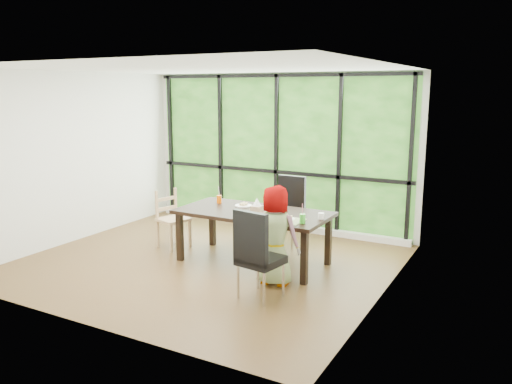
# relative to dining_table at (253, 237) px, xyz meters

# --- Properties ---
(ground) EXTENTS (5.00, 5.00, 0.00)m
(ground) POSITION_rel_dining_table_xyz_m (-0.58, -0.31, -0.38)
(ground) COLOR black
(ground) RESTS_ON ground
(back_wall) EXTENTS (5.00, 0.00, 5.00)m
(back_wall) POSITION_rel_dining_table_xyz_m (-0.58, 1.94, 0.98)
(back_wall) COLOR silver
(back_wall) RESTS_ON ground
(foliage_backdrop) EXTENTS (4.80, 0.02, 2.65)m
(foliage_backdrop) POSITION_rel_dining_table_xyz_m (-0.58, 1.92, 0.98)
(foliage_backdrop) COLOR #1F4816
(foliage_backdrop) RESTS_ON back_wall
(window_mullions) EXTENTS (4.80, 0.06, 2.65)m
(window_mullions) POSITION_rel_dining_table_xyz_m (-0.58, 1.88, 0.98)
(window_mullions) COLOR black
(window_mullions) RESTS_ON back_wall
(window_sill) EXTENTS (4.80, 0.12, 0.10)m
(window_sill) POSITION_rel_dining_table_xyz_m (-0.58, 1.84, -0.33)
(window_sill) COLOR silver
(window_sill) RESTS_ON ground
(dining_table) EXTENTS (2.22, 1.23, 0.75)m
(dining_table) POSITION_rel_dining_table_xyz_m (0.00, 0.00, 0.00)
(dining_table) COLOR black
(dining_table) RESTS_ON ground
(chair_window_leather) EXTENTS (0.46, 0.46, 1.08)m
(chair_window_leather) POSITION_rel_dining_table_xyz_m (0.05, 0.99, 0.17)
(chair_window_leather) COLOR black
(chair_window_leather) RESTS_ON ground
(chair_interior_leather) EXTENTS (0.53, 0.53, 1.08)m
(chair_interior_leather) POSITION_rel_dining_table_xyz_m (0.68, -1.05, 0.17)
(chair_interior_leather) COLOR black
(chair_interior_leather) RESTS_ON ground
(chair_end_beech) EXTENTS (0.50, 0.51, 0.90)m
(chair_end_beech) POSITION_rel_dining_table_xyz_m (-1.42, 0.02, 0.08)
(chair_end_beech) COLOR tan
(chair_end_beech) RESTS_ON ground
(child_toddler) EXTENTS (0.36, 0.28, 0.86)m
(child_toddler) POSITION_rel_dining_table_xyz_m (0.00, 0.63, 0.06)
(child_toddler) COLOR #CE6E09
(child_toddler) RESTS_ON ground
(child_older) EXTENTS (0.65, 0.45, 1.27)m
(child_older) POSITION_rel_dining_table_xyz_m (0.63, -0.58, 0.26)
(child_older) COLOR slate
(child_older) RESTS_ON ground
(placemat) EXTENTS (0.52, 0.38, 0.01)m
(placemat) POSITION_rel_dining_table_xyz_m (0.59, -0.26, 0.38)
(placemat) COLOR tan
(placemat) RESTS_ON dining_table
(plate_far) EXTENTS (0.25, 0.25, 0.02)m
(plate_far) POSITION_rel_dining_table_xyz_m (-0.27, 0.20, 0.38)
(plate_far) COLOR white
(plate_far) RESTS_ON dining_table
(plate_near) EXTENTS (0.22, 0.22, 0.01)m
(plate_near) POSITION_rel_dining_table_xyz_m (0.61, -0.20, 0.38)
(plate_near) COLOR white
(plate_near) RESTS_ON dining_table
(orange_cup) EXTENTS (0.07, 0.07, 0.12)m
(orange_cup) POSITION_rel_dining_table_xyz_m (-0.70, 0.21, 0.43)
(orange_cup) COLOR #FE6100
(orange_cup) RESTS_ON dining_table
(green_cup) EXTENTS (0.08, 0.08, 0.12)m
(green_cup) POSITION_rel_dining_table_xyz_m (0.87, -0.28, 0.44)
(green_cup) COLOR green
(green_cup) RESTS_ON dining_table
(white_mug) EXTENTS (0.08, 0.08, 0.08)m
(white_mug) POSITION_rel_dining_table_xyz_m (1.00, 0.04, 0.42)
(white_mug) COLOR white
(white_mug) RESTS_ON dining_table
(tissue_box) EXTENTS (0.14, 0.14, 0.12)m
(tissue_box) POSITION_rel_dining_table_xyz_m (0.14, -0.15, 0.44)
(tissue_box) COLOR tan
(tissue_box) RESTS_ON dining_table
(crepe_rolls_far) EXTENTS (0.10, 0.12, 0.04)m
(crepe_rolls_far) POSITION_rel_dining_table_xyz_m (-0.27, 0.20, 0.41)
(crepe_rolls_far) COLOR tan
(crepe_rolls_far) RESTS_ON plate_far
(crepe_rolls_near) EXTENTS (0.15, 0.12, 0.04)m
(crepe_rolls_near) POSITION_rel_dining_table_xyz_m (0.61, -0.20, 0.41)
(crepe_rolls_near) COLOR tan
(crepe_rolls_near) RESTS_ON plate_near
(straw_white) EXTENTS (0.01, 0.04, 0.20)m
(straw_white) POSITION_rel_dining_table_xyz_m (-0.70, 0.21, 0.53)
(straw_white) COLOR white
(straw_white) RESTS_ON orange_cup
(straw_pink) EXTENTS (0.01, 0.04, 0.20)m
(straw_pink) POSITION_rel_dining_table_xyz_m (0.87, -0.28, 0.54)
(straw_pink) COLOR pink
(straw_pink) RESTS_ON green_cup
(tissue) EXTENTS (0.12, 0.12, 0.11)m
(tissue) POSITION_rel_dining_table_xyz_m (0.14, -0.15, 0.55)
(tissue) COLOR white
(tissue) RESTS_ON tissue_box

